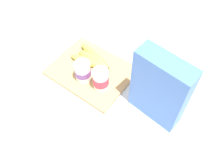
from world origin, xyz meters
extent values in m
plane|color=white|center=(0.00, 0.00, 0.00)|extent=(2.40, 2.40, 0.00)
cube|color=tan|center=(0.00, 0.00, 0.01)|extent=(0.33, 0.26, 0.02)
cube|color=#4770B7|center=(-0.30, 0.01, 0.14)|extent=(0.20, 0.09, 0.29)
cylinder|color=white|center=(-0.08, 0.04, 0.06)|extent=(0.06, 0.06, 0.09)
cylinder|color=#DB384C|center=(-0.08, 0.04, 0.06)|extent=(0.06, 0.06, 0.04)
cylinder|color=silver|center=(-0.08, 0.04, 0.11)|extent=(0.06, 0.06, 0.00)
cylinder|color=white|center=(0.00, 0.05, 0.06)|extent=(0.06, 0.06, 0.08)
cylinder|color=#7A4C99|center=(0.00, 0.05, 0.06)|extent=(0.06, 0.06, 0.03)
cylinder|color=silver|center=(0.00, 0.05, 0.10)|extent=(0.06, 0.06, 0.00)
ellipsoid|color=#DAD148|center=(0.03, -0.06, 0.04)|extent=(0.18, 0.07, 0.04)
ellipsoid|color=#DAD148|center=(0.02, -0.04, 0.03)|extent=(0.16, 0.04, 0.04)
ellipsoid|color=#DAD148|center=(0.03, -0.02, 0.03)|extent=(0.18, 0.07, 0.03)
cylinder|color=brown|center=(-0.06, -0.04, 0.03)|extent=(0.01, 0.01, 0.02)
cylinder|color=silver|center=(0.26, 0.01, 0.00)|extent=(0.05, 0.11, 0.01)
ellipsoid|color=silver|center=(0.24, 0.07, 0.01)|extent=(0.04, 0.04, 0.01)
camera|label=1|loc=(-0.43, 0.46, 0.80)|focal=38.54mm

